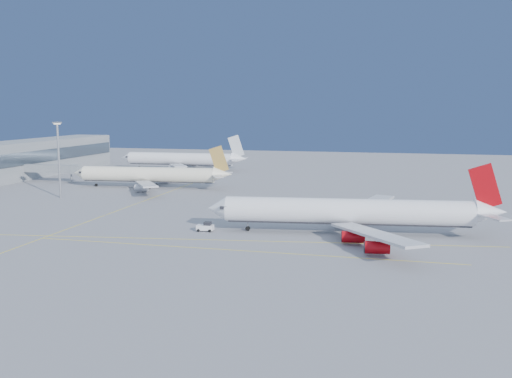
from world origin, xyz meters
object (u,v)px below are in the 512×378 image
at_px(pushback_tug, 206,227).
at_px(light_mast, 59,153).
at_px(airliner_etihad, 152,175).
at_px(airliner_virgin, 354,212).
at_px(airliner_third, 183,159).

height_order(pushback_tug, light_mast, light_mast).
height_order(airliner_etihad, light_mast, light_mast).
xyz_separation_m(airliner_virgin, light_mast, (-95.48, 30.50, 9.29)).
distance_m(airliner_etihad, light_mast, 35.56).
relative_size(airliner_virgin, light_mast, 2.79).
relative_size(pushback_tug, light_mast, 0.17).
bearing_deg(airliner_virgin, airliner_etihad, 135.61).
bearing_deg(light_mast, airliner_etihad, 56.75).
relative_size(airliner_third, light_mast, 2.54).
relative_size(airliner_etihad, airliner_third, 0.97).
height_order(airliner_third, light_mast, light_mast).
bearing_deg(pushback_tug, airliner_virgin, 5.83).
height_order(airliner_virgin, pushback_tug, airliner_virgin).
bearing_deg(airliner_virgin, light_mast, 155.52).
distance_m(airliner_third, pushback_tug, 135.11).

